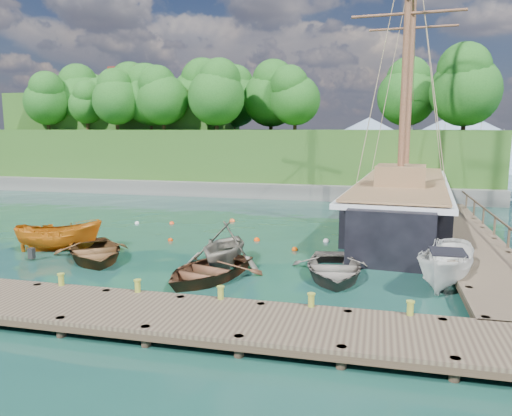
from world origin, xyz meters
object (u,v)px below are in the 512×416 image
(cabin_boat_white, at_px, (446,287))
(rowboat_1, at_px, (224,265))
(schooner, at_px, (402,204))
(rowboat_2, at_px, (207,279))
(rowboat_3, at_px, (333,277))
(motorboat_orange, at_px, (60,251))
(rowboat_0, at_px, (95,260))

(cabin_boat_white, bearing_deg, rowboat_1, -167.67)
(rowboat_1, bearing_deg, schooner, 59.37)
(rowboat_2, distance_m, rowboat_3, 5.26)
(cabin_boat_white, relative_size, schooner, 0.16)
(motorboat_orange, bearing_deg, rowboat_2, -130.45)
(rowboat_1, distance_m, rowboat_2, 2.19)
(motorboat_orange, xyz_separation_m, schooner, (17.24, 11.93, 1.24))
(rowboat_3, distance_m, cabin_boat_white, 4.45)
(rowboat_2, distance_m, motorboat_orange, 9.37)
(cabin_boat_white, xyz_separation_m, schooner, (-1.17, 13.45, 1.24))
(rowboat_0, relative_size, rowboat_3, 1.03)
(rowboat_0, bearing_deg, cabin_boat_white, -38.09)
(rowboat_3, distance_m, motorboat_orange, 14.03)
(rowboat_1, distance_m, rowboat_3, 5.03)
(schooner, bearing_deg, rowboat_3, -98.95)
(rowboat_3, xyz_separation_m, cabin_boat_white, (4.44, -0.24, 0.00))
(rowboat_0, distance_m, motorboat_orange, 2.94)
(motorboat_orange, bearing_deg, rowboat_3, -118.20)
(rowboat_1, xyz_separation_m, schooner, (8.26, 12.55, 1.24))
(schooner, bearing_deg, cabin_boat_white, -80.06)
(rowboat_0, xyz_separation_m, motorboat_orange, (-2.70, 1.15, 0.00))
(rowboat_2, relative_size, schooner, 0.16)
(motorboat_orange, distance_m, schooner, 21.00)
(rowboat_3, distance_m, schooner, 13.67)
(motorboat_orange, xyz_separation_m, cabin_boat_white, (18.41, -1.52, 0.00))
(cabin_boat_white, bearing_deg, rowboat_2, -154.45)
(rowboat_2, height_order, rowboat_3, same)
(rowboat_3, bearing_deg, rowboat_0, 170.97)
(rowboat_3, height_order, cabin_boat_white, cabin_boat_white)
(rowboat_0, height_order, rowboat_2, rowboat_0)
(rowboat_1, xyz_separation_m, motorboat_orange, (-8.98, 0.63, 0.00))
(schooner, bearing_deg, rowboat_2, -114.44)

